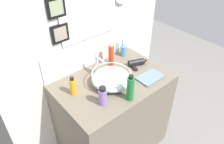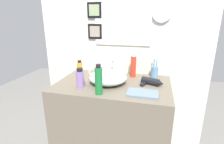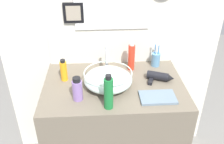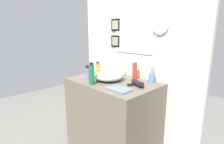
# 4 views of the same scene
# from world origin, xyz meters

# --- Properties ---
(vanity_counter) EXTENTS (1.01, 0.68, 0.91)m
(vanity_counter) POSITION_xyz_m (0.00, 0.00, 0.46)
(vanity_counter) COLOR #6B6051
(vanity_counter) RESTS_ON ground
(back_panel) EXTENTS (1.77, 0.09, 2.53)m
(back_panel) POSITION_xyz_m (-0.00, 0.37, 1.27)
(back_panel) COLOR silver
(back_panel) RESTS_ON ground
(glass_bowl_sink) EXTENTS (0.34, 0.34, 0.12)m
(glass_bowl_sink) POSITION_xyz_m (-0.04, -0.03, 0.97)
(glass_bowl_sink) COLOR silver
(glass_bowl_sink) RESTS_ON vanity_counter
(faucet) EXTENTS (0.02, 0.13, 0.22)m
(faucet) POSITION_xyz_m (-0.04, 0.16, 1.04)
(faucet) COLOR silver
(faucet) RESTS_ON vanity_counter
(hair_drier) EXTENTS (0.21, 0.14, 0.06)m
(hair_drier) POSITION_xyz_m (0.34, 0.03, 0.94)
(hair_drier) COLOR black
(hair_drier) RESTS_ON vanity_counter
(toothbrush_cup) EXTENTS (0.07, 0.07, 0.20)m
(toothbrush_cup) POSITION_xyz_m (0.35, 0.25, 0.97)
(toothbrush_cup) COLOR #598CB2
(toothbrush_cup) RESTS_ON vanity_counter
(soap_dispenser) EXTENTS (0.06, 0.06, 0.24)m
(soap_dispenser) POSITION_xyz_m (-0.05, -0.26, 1.02)
(soap_dispenser) COLOR #197233
(soap_dispenser) RESTS_ON vanity_counter
(spray_bottle) EXTENTS (0.05, 0.05, 0.17)m
(spray_bottle) POSITION_xyz_m (-0.36, 0.08, 0.99)
(spray_bottle) COLOR orange
(spray_bottle) RESTS_ON vanity_counter
(lotion_bottle) EXTENTS (0.05, 0.05, 0.23)m
(lotion_bottle) POSITION_xyz_m (0.15, 0.20, 1.02)
(lotion_bottle) COLOR red
(lotion_bottle) RESTS_ON vanity_counter
(shampoo_bottle) EXTENTS (0.07, 0.07, 0.17)m
(shampoo_bottle) POSITION_xyz_m (-0.25, -0.17, 0.99)
(shampoo_bottle) COLOR #8C6BB2
(shampoo_bottle) RESTS_ON vanity_counter
(hand_towel) EXTENTS (0.24, 0.15, 0.02)m
(hand_towel) POSITION_xyz_m (0.28, -0.19, 0.92)
(hand_towel) COLOR slate
(hand_towel) RESTS_ON vanity_counter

